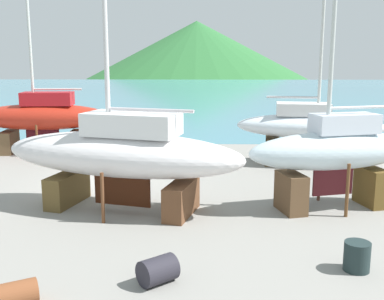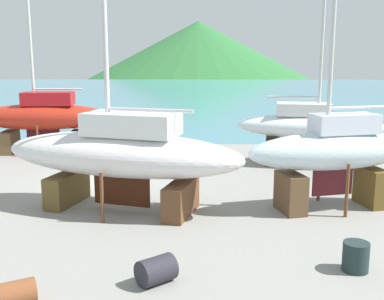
{
  "view_description": "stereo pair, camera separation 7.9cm",
  "coord_description": "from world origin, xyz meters",
  "views": [
    {
      "loc": [
        4.43,
        -19.62,
        5.4
      ],
      "look_at": [
        3.98,
        0.96,
        1.31
      ],
      "focal_mm": 43.67,
      "sensor_mm": 36.0,
      "label": 1
    },
    {
      "loc": [
        4.51,
        -19.62,
        5.4
      ],
      "look_at": [
        3.98,
        0.96,
        1.31
      ],
      "focal_mm": 43.67,
      "sensor_mm": 36.0,
      "label": 2
    }
  ],
  "objects": [
    {
      "name": "sailboat_far_slipway",
      "position": [
        9.19,
        -3.22,
        2.07
      ],
      "size": [
        6.72,
        3.36,
        11.52
      ],
      "rotation": [
        0.0,
        0.0,
        3.4
      ],
      "color": "brown",
      "rests_on": "ground"
    },
    {
      "name": "barrel_tar_black",
      "position": [
        3.37,
        -9.12,
        0.33
      ],
      "size": [
        1.1,
        1.07,
        0.66
      ],
      "primitive_type": "cylinder",
      "rotation": [
        1.57,
        0.0,
        5.4
      ],
      "color": "#2A2830",
      "rests_on": "ground"
    },
    {
      "name": "ground_plane",
      "position": [
        0.0,
        -3.71,
        0.0
      ],
      "size": [
        52.78,
        52.78,
        0.0
      ],
      "primitive_type": "plane",
      "color": "gray"
    },
    {
      "name": "worker",
      "position": [
        -0.37,
        9.38,
        0.85
      ],
      "size": [
        0.5,
        0.41,
        1.65
      ],
      "rotation": [
        0.0,
        0.0,
        1.13
      ],
      "color": "gold",
      "rests_on": "ground"
    },
    {
      "name": "sailboat_large_starboard",
      "position": [
        9.88,
        3.96,
        1.93
      ],
      "size": [
        7.67,
        3.44,
        12.62
      ],
      "rotation": [
        0.0,
        0.0,
        -0.14
      ],
      "color": "brown",
      "rests_on": "ground"
    },
    {
      "name": "barrel_tipped_center",
      "position": [
        0.37,
        -10.26,
        0.29
      ],
      "size": [
        1.02,
        0.92,
        0.58
      ],
      "primitive_type": "cylinder",
      "rotation": [
        1.57,
        0.0,
        2.08
      ],
      "color": "brown",
      "rests_on": "ground"
    },
    {
      "name": "sailboat_small_center",
      "position": [
        1.6,
        -3.49,
        2.06
      ],
      "size": [
        9.38,
        5.02,
        13.84
      ],
      "rotation": [
        0.0,
        0.0,
        2.88
      ],
      "color": "brown",
      "rests_on": "ground"
    },
    {
      "name": "barrel_by_slipway",
      "position": [
        8.43,
        -8.31,
        0.38
      ],
      "size": [
        0.82,
        0.82,
        0.77
      ],
      "primitive_type": "cylinder",
      "rotation": [
        0.0,
        0.0,
        1.32
      ],
      "color": "#202E2F",
      "rests_on": "ground"
    },
    {
      "name": "sailboat_mid_port",
      "position": [
        -4.68,
        6.58,
        2.06
      ],
      "size": [
        7.9,
        2.7,
        12.02
      ],
      "rotation": [
        0.0,
        0.0,
        3.21
      ],
      "color": "brown",
      "rests_on": "ground"
    },
    {
      "name": "headland_hill",
      "position": [
        2.5,
        142.87,
        0.0
      ],
      "size": [
        136.25,
        136.25,
        34.98
      ],
      "primitive_type": "cone",
      "color": "#2E6D35",
      "rests_on": "ground"
    },
    {
      "name": "sea_water",
      "position": [
        0.0,
        53.29,
        0.0
      ],
      "size": [
        145.42,
        87.61,
        0.01
      ],
      "primitive_type": "cube",
      "color": "teal",
      "rests_on": "ground"
    }
  ]
}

